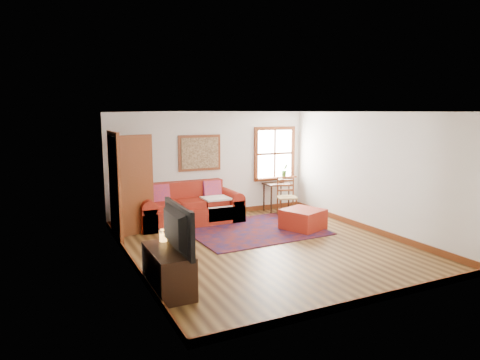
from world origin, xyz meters
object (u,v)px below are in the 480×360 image
ladder_back_chair (286,195)px  side_table (276,188)px  media_cabinet (168,270)px  red_ottoman (303,219)px  red_leather_sofa (189,210)px

ladder_back_chair → side_table: bearing=84.5°
side_table → ladder_back_chair: ladder_back_chair is taller
media_cabinet → red_ottoman: bearing=28.0°
ladder_back_chair → media_cabinet: bearing=-141.6°
side_table → media_cabinet: size_ratio=0.67×
red_leather_sofa → media_cabinet: red_leather_sofa is taller
red_ottoman → ladder_back_chair: 1.24m
side_table → ladder_back_chair: (-0.05, -0.57, -0.09)m
side_table → red_ottoman: bearing=-101.5°
ladder_back_chair → media_cabinet: ladder_back_chair is taller
red_ottoman → media_cabinet: media_cabinet is taller
side_table → ladder_back_chair: 0.58m
red_leather_sofa → side_table: (2.39, 0.15, 0.30)m
red_ottoman → media_cabinet: bearing=-173.3°
red_leather_sofa → red_ottoman: (2.03, -1.58, -0.09)m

